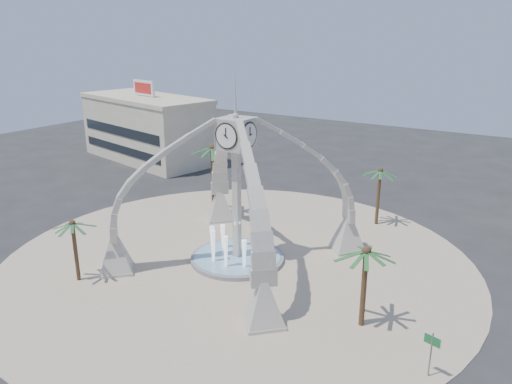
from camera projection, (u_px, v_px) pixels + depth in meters
The scene contains 10 objects.
ground at pixel (237, 260), 42.82m from camera, with size 140.00×140.00×0.00m, color #282828.
plaza at pixel (237, 260), 42.81m from camera, with size 40.00×40.00×0.06m, color tan.
clock_tower at pixel (236, 188), 40.83m from camera, with size 17.94×17.94×16.30m.
fountain at pixel (237, 257), 42.73m from camera, with size 8.00×8.00×3.62m.
building_nw at pixel (147, 128), 75.45m from camera, with size 23.75×13.73×11.90m.
palm_east at pixel (366, 252), 31.69m from camera, with size 5.06×5.06×6.17m.
palm_west at pixel (212, 149), 51.04m from camera, with size 4.68×4.68×8.21m.
palm_north at pixel (380, 171), 49.12m from camera, with size 4.69×4.69×6.37m.
palm_south at pixel (72, 224), 37.93m from camera, with size 3.35×3.35×5.45m.
street_sign at pixel (432, 346), 27.76m from camera, with size 1.02×0.29×2.86m.
Camera 1 is at (22.46, -31.87, 18.73)m, focal length 35.00 mm.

